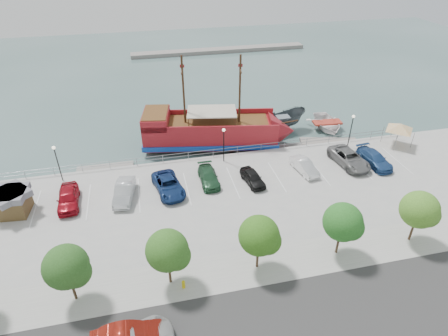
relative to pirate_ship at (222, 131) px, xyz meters
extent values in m
plane|color=#3A5753|center=(-0.95, -11.96, -2.09)|extent=(160.00, 160.00, 0.00)
cube|color=#353434|center=(-0.95, -27.96, -1.08)|extent=(100.00, 8.00, 0.04)
cube|color=#9B9996|center=(-0.95, -21.96, -1.07)|extent=(100.00, 4.00, 0.05)
cylinder|color=gray|center=(-0.95, -4.16, -0.14)|extent=(50.00, 0.06, 0.06)
cylinder|color=gray|center=(-0.95, -4.16, -0.54)|extent=(50.00, 0.06, 0.06)
cube|color=gray|center=(9.05, 43.04, -1.69)|extent=(40.00, 3.00, 0.80)
cube|color=maroon|center=(-1.40, 0.26, -0.10)|extent=(17.42, 8.20, 2.72)
cube|color=#113EA5|center=(-1.40, 0.26, -0.99)|extent=(17.78, 8.57, 0.63)
cone|color=maroon|center=(7.65, -1.42, -0.10)|extent=(4.21, 5.55, 5.02)
cube|color=maroon|center=(-8.09, 1.50, 2.00)|extent=(4.04, 5.72, 1.46)
cube|color=brown|center=(-8.09, 1.50, 2.78)|extent=(3.76, 5.27, 0.13)
cube|color=brown|center=(-0.89, 0.16, 1.32)|extent=(14.22, 7.01, 0.16)
cube|color=maroon|center=(-0.94, 2.73, 1.63)|extent=(16.50, 3.27, 0.73)
cube|color=maroon|center=(-1.86, -2.21, 1.63)|extent=(16.50, 3.27, 0.73)
cylinder|color=#382111|center=(2.20, -0.41, 5.55)|extent=(0.29, 0.29, 8.58)
cylinder|color=#382111|center=(-4.49, 0.83, 5.55)|extent=(0.29, 0.29, 8.58)
cylinder|color=#382111|center=(2.20, -0.41, 8.17)|extent=(0.72, 3.11, 0.15)
cylinder|color=#382111|center=(-4.49, 0.83, 8.17)|extent=(0.72, 3.11, 0.15)
cube|color=beige|center=(-1.20, 0.22, 2.83)|extent=(6.69, 5.02, 0.13)
cylinder|color=#382111|center=(8.37, -1.56, 1.16)|extent=(2.59, 0.64, 0.62)
imported|color=#3F474C|center=(9.20, 2.17, -0.73)|extent=(7.43, 4.11, 2.72)
imported|color=white|center=(15.54, 1.28, -1.40)|extent=(5.22, 6.95, 1.37)
cube|color=gray|center=(-14.71, -2.76, -1.90)|extent=(6.54, 1.93, 0.37)
cube|color=slate|center=(8.26, -2.76, -1.91)|extent=(6.31, 2.35, 0.35)
cube|color=gray|center=(13.97, -2.76, -1.87)|extent=(7.74, 3.86, 0.43)
cube|color=brown|center=(-22.64, -10.21, -0.10)|extent=(2.89, 2.89, 1.96)
cube|color=slate|center=(-22.64, -10.21, 1.10)|extent=(3.28, 3.28, 0.62)
cylinder|color=slate|center=(19.84, -5.23, -0.03)|extent=(0.07, 0.07, 2.12)
cylinder|color=slate|center=(22.34, -5.08, -0.03)|extent=(0.07, 0.07, 2.12)
cylinder|color=slate|center=(20.00, -7.74, -0.03)|extent=(0.07, 0.07, 2.12)
cylinder|color=slate|center=(22.50, -7.58, -0.03)|extent=(0.07, 0.07, 2.12)
pyramid|color=silver|center=(21.17, -6.41, 1.85)|extent=(4.29, 4.29, 0.87)
cylinder|color=#D9BD0C|center=(-8.03, -22.76, -0.78)|extent=(0.25, 0.25, 0.62)
sphere|color=#D9BD0C|center=(-8.03, -22.76, -0.44)|extent=(0.27, 0.27, 0.27)
cylinder|color=black|center=(-18.95, -5.46, 0.91)|extent=(0.12, 0.12, 4.00)
sphere|color=#FFF2CC|center=(-18.95, -5.46, 3.01)|extent=(0.36, 0.36, 0.36)
cylinder|color=black|center=(-0.95, -5.46, 0.91)|extent=(0.12, 0.12, 4.00)
sphere|color=#FFF2CC|center=(-0.95, -5.46, 3.01)|extent=(0.36, 0.36, 0.36)
cylinder|color=black|center=(15.05, -5.46, 0.91)|extent=(0.12, 0.12, 4.00)
sphere|color=#FFF2CC|center=(15.05, -5.46, 3.01)|extent=(0.36, 0.36, 0.36)
cylinder|color=#473321|center=(-15.95, -21.96, 0.01)|extent=(0.20, 0.20, 2.20)
sphere|color=#244B1A|center=(-15.95, -21.96, 2.31)|extent=(3.20, 3.20, 3.20)
sphere|color=#244B1A|center=(-15.35, -22.26, 1.91)|extent=(2.20, 2.20, 2.20)
cylinder|color=#473321|center=(-8.95, -21.96, 0.01)|extent=(0.20, 0.20, 2.20)
sphere|color=#2B561B|center=(-8.95, -21.96, 2.31)|extent=(3.20, 3.20, 3.20)
sphere|color=#2B561B|center=(-8.35, -22.26, 1.91)|extent=(2.20, 2.20, 2.20)
cylinder|color=#473321|center=(-1.95, -21.96, 0.01)|extent=(0.20, 0.20, 2.20)
sphere|color=#2D5C17|center=(-1.95, -21.96, 2.31)|extent=(3.20, 3.20, 3.20)
sphere|color=#2D5C17|center=(-1.35, -22.26, 1.91)|extent=(2.20, 2.20, 2.20)
cylinder|color=#473321|center=(5.05, -21.96, 0.01)|extent=(0.20, 0.20, 2.20)
sphere|color=#215A1D|center=(5.05, -21.96, 2.31)|extent=(3.20, 3.20, 3.20)
sphere|color=#215A1D|center=(5.65, -22.26, 1.91)|extent=(2.20, 2.20, 2.20)
cylinder|color=#473321|center=(12.05, -21.96, 0.01)|extent=(0.20, 0.20, 2.20)
sphere|color=#437422|center=(12.05, -21.96, 2.31)|extent=(3.20, 3.20, 3.20)
sphere|color=#437422|center=(12.65, -22.26, 1.91)|extent=(2.20, 2.20, 2.20)
imported|color=maroon|center=(-17.72, -10.01, -0.26)|extent=(2.23, 4.95, 1.65)
imported|color=silver|center=(-12.33, -10.16, -0.29)|extent=(2.42, 5.03, 1.59)
imported|color=navy|center=(-7.86, -10.00, -0.33)|extent=(3.50, 5.83, 1.52)
imported|color=#235031|center=(-3.50, -9.30, -0.41)|extent=(1.93, 4.64, 1.34)
imported|color=black|center=(1.09, -10.48, -0.41)|extent=(2.26, 4.21, 1.36)
imported|color=white|center=(7.36, -9.65, -0.38)|extent=(2.19, 4.44, 1.40)
imported|color=slate|center=(13.00, -9.33, -0.28)|extent=(3.37, 6.07, 1.61)
imported|color=navy|center=(15.86, -10.04, -0.34)|extent=(2.58, 5.32, 1.49)
camera|label=1|loc=(-9.28, -42.04, 22.11)|focal=30.00mm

